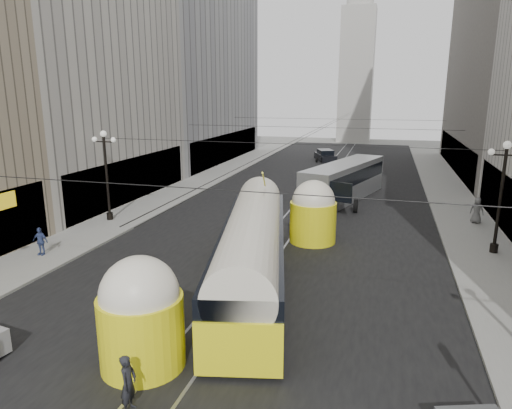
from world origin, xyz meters
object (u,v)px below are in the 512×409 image
Objects in this scene: pedestrian_sidewalk_left at (40,241)px; pedestrian_crossing_a at (128,384)px; streetcar at (253,247)px; city_bus at (344,180)px; pedestrian_crossing_b at (203,325)px; pedestrian_sidewalk_right at (477,210)px.

pedestrian_crossing_a is at bearing -42.53° from pedestrian_sidewalk_left.
streetcar reaches higher than city_bus.
pedestrian_sidewalk_left is (-12.34, 6.06, 0.14)m from pedestrian_crossing_b.
pedestrian_sidewalk_right reaches higher than pedestrian_crossing_b.
pedestrian_crossing_a is (-0.93, -9.58, -1.04)m from streetcar.
streetcar is at bearing -97.19° from city_bus.
pedestrian_sidewalk_left is at bearing -127.99° from pedestrian_crossing_b.
streetcar is 12.64m from pedestrian_sidewalk_left.
city_bus is at bearing -10.78° from pedestrian_sidewalk_right.
pedestrian_crossing_a is at bearing -95.53° from streetcar.
streetcar reaches higher than pedestrian_crossing_a.
pedestrian_sidewalk_left is (-11.67, 10.00, 0.06)m from pedestrian_crossing_a.
city_bus reaches higher than pedestrian_sidewalk_right.
city_bus is 29.38m from pedestrian_crossing_a.
pedestrian_sidewalk_left is (-24.75, -13.81, -0.12)m from pedestrian_sidewalk_right.
pedestrian_crossing_a reaches higher than pedestrian_crossing_b.
pedestrian_crossing_b is 23.42m from pedestrian_sidewalk_right.
pedestrian_crossing_b is at bearing -15.11° from pedestrian_crossing_a.
pedestrian_sidewalk_left is (-15.06, -19.17, -0.81)m from city_bus.
city_bus reaches higher than pedestrian_crossing_a.
pedestrian_crossing_a is 1.12× the size of pedestrian_sidewalk_left.
pedestrian_crossing_a is 27.16m from pedestrian_sidewalk_right.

